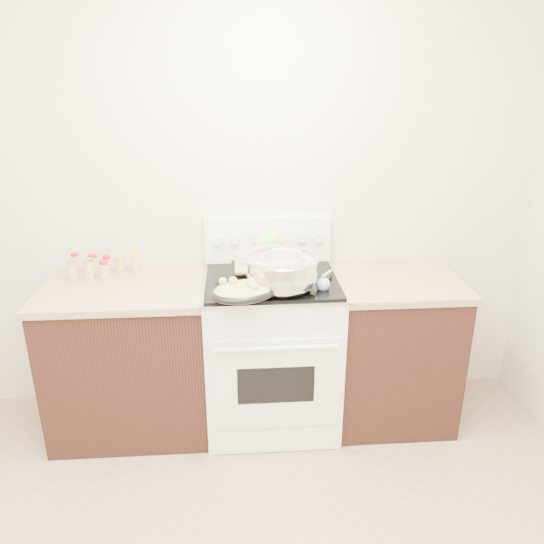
{
  "coord_description": "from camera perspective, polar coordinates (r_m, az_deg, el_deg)",
  "views": [
    {
      "loc": [
        0.15,
        -1.37,
        2.05
      ],
      "look_at": [
        0.35,
        1.37,
        1.0
      ],
      "focal_mm": 35.0,
      "sensor_mm": 36.0,
      "label": 1
    }
  ],
  "objects": [
    {
      "name": "roasting_pan",
      "position": [
        2.72,
        -2.91,
        -1.99
      ],
      "size": [
        0.44,
        0.37,
        0.12
      ],
      "color": "black",
      "rests_on": "kitchen_range"
    },
    {
      "name": "spice_jars",
      "position": [
        3.24,
        -18.18,
        0.59
      ],
      "size": [
        0.39,
        0.15,
        0.13
      ],
      "color": "#BFB28C",
      "rests_on": "counter_left"
    },
    {
      "name": "baking_sheet",
      "position": [
        3.13,
        -0.88,
        0.56
      ],
      "size": [
        0.38,
        0.27,
        0.06
      ],
      "color": "black",
      "rests_on": "kitchen_range"
    },
    {
      "name": "blue_ladle",
      "position": [
        2.87,
        5.58,
        -1.17
      ],
      "size": [
        0.13,
        0.26,
        0.09
      ],
      "color": "#7BA0B8",
      "rests_on": "kitchen_range"
    },
    {
      "name": "wooden_spoon",
      "position": [
        2.9,
        1.87,
        -1.24
      ],
      "size": [
        0.05,
        0.25,
        0.04
      ],
      "color": "tan",
      "rests_on": "kitchen_range"
    },
    {
      "name": "counter_left",
      "position": [
        3.28,
        -14.88,
        -8.82
      ],
      "size": [
        0.93,
        0.67,
        0.92
      ],
      "color": "black",
      "rests_on": "ground"
    },
    {
      "name": "counter_right",
      "position": [
        3.35,
        12.6,
        -7.92
      ],
      "size": [
        0.73,
        0.67,
        0.92
      ],
      "color": "black",
      "rests_on": "ground"
    },
    {
      "name": "mixing_bowl",
      "position": [
        2.83,
        1.07,
        -0.08
      ],
      "size": [
        0.45,
        0.45,
        0.23
      ],
      "color": "silver",
      "rests_on": "kitchen_range"
    },
    {
      "name": "room_shell",
      "position": [
        1.42,
        -10.16,
        6.35
      ],
      "size": [
        4.1,
        3.6,
        2.75
      ],
      "color": "beige",
      "rests_on": "ground"
    },
    {
      "name": "kitchen_range",
      "position": [
        3.21,
        -0.07,
        -8.19
      ],
      "size": [
        0.78,
        0.73,
        1.22
      ],
      "color": "white",
      "rests_on": "ground"
    }
  ]
}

